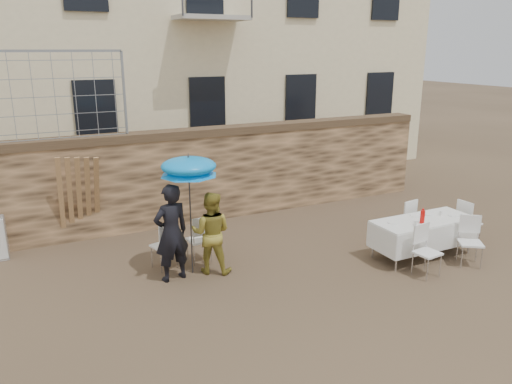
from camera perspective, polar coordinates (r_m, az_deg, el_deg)
name	(u,v)px	position (r m, az deg, el deg)	size (l,w,h in m)	color
ground	(294,315)	(8.13, 4.37, -13.83)	(80.00, 80.00, 0.00)	brown
stone_wall	(190,177)	(12.00, -7.59, 1.74)	(13.00, 0.50, 2.20)	brown
chain_link_fence	(44,97)	(11.11, -23.03, 9.95)	(3.20, 0.06, 1.80)	gray
man_suit	(171,233)	(9.00, -9.65, -4.63)	(0.65, 0.43, 1.80)	black
woman_dress	(211,233)	(9.26, -5.16, -4.66)	(0.75, 0.59, 1.55)	gold
umbrella	(189,170)	(8.89, -7.69, 2.53)	(1.03, 1.03, 2.10)	#3F3F44
couple_chair_left	(164,244)	(9.65, -10.48, -5.89)	(0.48, 0.48, 0.96)	white
couple_chair_right	(199,238)	(9.84, -6.54, -5.28)	(0.48, 0.48, 0.96)	white
banquet_table	(424,221)	(10.50, 18.63, -3.21)	(2.10, 0.85, 0.78)	white
soda_bottle	(422,217)	(10.21, 18.49, -2.70)	(0.09, 0.09, 0.26)	red
table_chair_front_left	(428,252)	(9.69, 19.01, -6.45)	(0.48, 0.48, 0.96)	white
table_chair_front_right	(471,242)	(10.46, 23.34, -5.24)	(0.48, 0.48, 0.96)	white
table_chair_back	(403,220)	(11.25, 16.43, -3.08)	(0.48, 0.48, 0.96)	white
table_chair_side	(469,222)	(11.63, 23.15, -3.12)	(0.48, 0.48, 0.96)	white
wood_planks	(76,199)	(11.13, -19.84, -0.78)	(0.70, 0.20, 2.00)	#A37749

